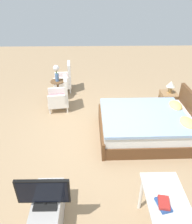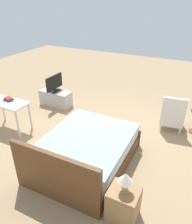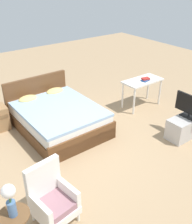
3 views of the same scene
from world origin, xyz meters
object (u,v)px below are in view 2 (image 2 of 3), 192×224
object	(u,v)px
armchair_by_window_right	(172,116)
tv_flatscreen	(54,83)
nightstand	(123,204)
table_lamp	(125,180)
book_stack	(8,99)
tv_stand	(56,98)
bed	(85,152)
vanity_desk	(8,106)

from	to	relation	value
armchair_by_window_right	tv_flatscreen	world-z (taller)	tv_flatscreen
nightstand	table_lamp	xyz separation A→B (m)	(0.00, 0.00, 0.49)
nightstand	book_stack	xyz separation A→B (m)	(3.44, -1.18, 0.50)
armchair_by_window_right	book_stack	bearing A→B (deg)	25.45
tv_stand	tv_flatscreen	size ratio (longest dim) A/B	1.36
table_lamp	book_stack	size ratio (longest dim) A/B	1.34
bed	book_stack	size ratio (longest dim) A/B	8.56
bed	table_lamp	world-z (taller)	bed
armchair_by_window_right	table_lamp	xyz separation A→B (m)	(0.18, 2.90, 0.39)
table_lamp	tv_stand	world-z (taller)	table_lamp
nightstand	book_stack	distance (m)	3.67
nightstand	armchair_by_window_right	bearing A→B (deg)	-93.57
nightstand	vanity_desk	bearing A→B (deg)	-17.85
bed	tv_stand	bearing A→B (deg)	-42.37
book_stack	nightstand	bearing A→B (deg)	161.07
tv_flatscreen	book_stack	size ratio (longest dim) A/B	2.87
table_lamp	tv_flatscreen	bearing A→B (deg)	-40.05
table_lamp	tv_stand	distance (m)	4.21
vanity_desk	tv_flatscreen	bearing A→B (deg)	-97.85
table_lamp	vanity_desk	distance (m)	3.59
tv_flatscreen	vanity_desk	distance (m)	1.61
nightstand	table_lamp	distance (m)	0.49
bed	vanity_desk	xyz separation A→B (m)	(2.33, -0.33, 0.33)
tv_flatscreen	vanity_desk	size ratio (longest dim) A/B	0.68
nightstand	tv_flatscreen	size ratio (longest dim) A/B	0.78
tv_flatscreen	book_stack	world-z (taller)	tv_flatscreen
table_lamp	vanity_desk	bearing A→B (deg)	-17.86
tv_stand	book_stack	size ratio (longest dim) A/B	3.90
bed	table_lamp	size ratio (longest dim) A/B	6.39
tv_stand	armchair_by_window_right	bearing A→B (deg)	-176.43
tv_stand	vanity_desk	size ratio (longest dim) A/B	0.92
vanity_desk	bed	bearing A→B (deg)	171.85
armchair_by_window_right	book_stack	distance (m)	4.03
armchair_by_window_right	tv_stand	distance (m)	3.39
armchair_by_window_right	nightstand	size ratio (longest dim) A/B	1.67
armchair_by_window_right	tv_stand	world-z (taller)	armchair_by_window_right
tv_flatscreen	tv_stand	bearing A→B (deg)	179.60
armchair_by_window_right	book_stack	size ratio (longest dim) A/B	3.74
tv_stand	tv_flatscreen	bearing A→B (deg)	-0.40
bed	nightstand	world-z (taller)	bed
tv_stand	vanity_desk	world-z (taller)	vanity_desk
nightstand	bed	bearing A→B (deg)	-35.12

